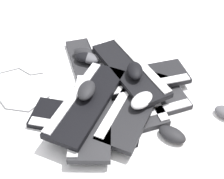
{
  "coord_description": "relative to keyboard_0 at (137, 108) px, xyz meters",
  "views": [
    {
      "loc": [
        0.85,
        -0.56,
        0.96
      ],
      "look_at": [
        0.06,
        -0.03,
        0.04
      ],
      "focal_mm": 50.0,
      "sensor_mm": 36.0,
      "label": 1
    }
  ],
  "objects": [
    {
      "name": "keyboard_0",
      "position": [
        0.0,
        0.0,
        0.0
      ],
      "size": [
        0.25,
        0.46,
        0.03
      ],
      "color": "#232326",
      "rests_on": "ground"
    },
    {
      "name": "keyboard_2",
      "position": [
        -0.33,
        -0.02,
        0.0
      ],
      "size": [
        0.46,
        0.28,
        0.03
      ],
      "color": "#232326",
      "rests_on": "ground"
    },
    {
      "name": "mouse_0",
      "position": [
        -0.11,
        0.06,
        0.1
      ],
      "size": [
        0.13,
        0.11,
        0.04
      ],
      "primitive_type": "ellipsoid",
      "rotation": [
        0.0,
        0.0,
        2.58
      ],
      "color": "black",
      "rests_on": "keyboard_7"
    },
    {
      "name": "mouse_6",
      "position": [
        -0.12,
        -0.16,
        0.1
      ],
      "size": [
        0.12,
        0.13,
        0.04
      ],
      "primitive_type": "ellipsoid",
      "rotation": [
        0.0,
        0.0,
        2.32
      ],
      "color": "black",
      "rests_on": "keyboard_6"
    },
    {
      "name": "mouse_7",
      "position": [
        0.19,
        0.02,
        0.01
      ],
      "size": [
        0.13,
        0.1,
        0.04
      ],
      "primitive_type": "ellipsoid",
      "rotation": [
        0.0,
        0.0,
        3.48
      ],
      "color": "black",
      "rests_on": "ground"
    },
    {
      "name": "cable_0",
      "position": [
        -0.44,
        -0.4,
        -0.01
      ],
      "size": [
        0.36,
        0.3,
        0.01
      ],
      "color": "#59595B",
      "rests_on": "ground"
    },
    {
      "name": "keyboard_8",
      "position": [
        0.0,
        -0.02,
        0.03
      ],
      "size": [
        0.36,
        0.45,
        0.03
      ],
      "color": "black",
      "rests_on": "keyboard_0"
    },
    {
      "name": "mouse_3",
      "position": [
        -0.36,
        -0.02,
        0.04
      ],
      "size": [
        0.13,
        0.12,
        0.04
      ],
      "primitive_type": "ellipsoid",
      "rotation": [
        0.0,
        0.0,
        0.72
      ],
      "color": "black",
      "rests_on": "keyboard_2"
    },
    {
      "name": "keyboard_7",
      "position": [
        -0.16,
        0.08,
        0.06
      ],
      "size": [
        0.45,
        0.19,
        0.03
      ],
      "color": "black",
      "rests_on": "keyboard_4"
    },
    {
      "name": "keyboard_6",
      "position": [
        -0.1,
        -0.18,
        0.06
      ],
      "size": [
        0.36,
        0.45,
        0.03
      ],
      "color": "black",
      "rests_on": "keyboard_5"
    },
    {
      "name": "keyboard_1",
      "position": [
        -0.09,
        0.05,
        0.0
      ],
      "size": [
        0.46,
        0.26,
        0.03
      ],
      "color": "#232326",
      "rests_on": "ground"
    },
    {
      "name": "mouse_4",
      "position": [
        0.02,
        0.0,
        0.07
      ],
      "size": [
        0.09,
        0.12,
        0.04
      ],
      "primitive_type": "ellipsoid",
      "rotation": [
        0.0,
        0.0,
        4.95
      ],
      "color": "silver",
      "rests_on": "keyboard_8"
    },
    {
      "name": "ground_plane",
      "position": [
        -0.18,
        -0.01,
        -0.01
      ],
      "size": [
        3.2,
        3.2,
        0.0
      ],
      "primitive_type": "plane",
      "color": "white"
    },
    {
      "name": "keyboard_5",
      "position": [
        -0.05,
        -0.19,
        0.03
      ],
      "size": [
        0.45,
        0.37,
        0.03
      ],
      "color": "#232326",
      "rests_on": "keyboard_3"
    },
    {
      "name": "keyboard_3",
      "position": [
        -0.06,
        -0.21,
        0.0
      ],
      "size": [
        0.42,
        0.41,
        0.03
      ],
      "color": "black",
      "rests_on": "ground"
    },
    {
      "name": "keyboard_4",
      "position": [
        -0.11,
        0.09,
        0.03
      ],
      "size": [
        0.28,
        0.46,
        0.03
      ],
      "color": "black",
      "rests_on": "keyboard_1"
    },
    {
      "name": "mouse_1",
      "position": [
        -0.4,
        -0.01,
        0.04
      ],
      "size": [
        0.13,
        0.12,
        0.04
      ],
      "primitive_type": "ellipsoid",
      "rotation": [
        0.0,
        0.0,
        3.84
      ],
      "color": "black",
      "rests_on": "keyboard_2"
    },
    {
      "name": "mouse_2",
      "position": [
        -0.36,
        -0.02,
        0.04
      ],
      "size": [
        0.13,
        0.11,
        0.04
      ],
      "primitive_type": "ellipsoid",
      "rotation": [
        0.0,
        0.0,
        0.53
      ],
      "color": "#4C4C51",
      "rests_on": "keyboard_2"
    }
  ]
}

